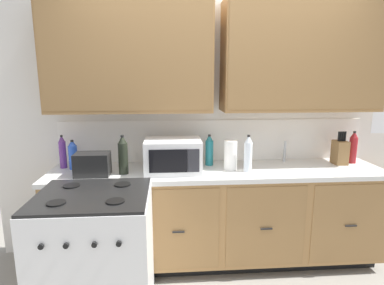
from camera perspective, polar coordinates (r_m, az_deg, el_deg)
ground_plane at (r=2.97m, az=5.32°, el=-23.52°), size 8.00×8.00×0.00m
wall_unit at (r=2.92m, az=4.35°, el=10.44°), size 4.12×0.40×2.45m
counter_run at (r=2.99m, az=4.56°, el=-12.90°), size 2.95×0.64×0.91m
stove_range at (r=2.46m, az=-16.83°, el=-19.10°), size 0.76×0.68×0.95m
microwave at (r=2.73m, az=-3.46°, el=-2.36°), size 0.48×0.37×0.28m
toaster at (r=2.75m, az=-17.45°, el=-3.76°), size 0.28×0.18×0.19m
knife_block at (r=3.27m, az=25.04°, el=-1.54°), size 0.11×0.14×0.31m
sink_faucet at (r=3.18m, az=16.31°, el=-1.53°), size 0.02×0.02×0.20m
paper_towel_roll at (r=2.81m, az=6.94°, el=-2.23°), size 0.12×0.12×0.26m
bottle_red at (r=3.36m, az=26.95°, el=-0.81°), size 0.07×0.07×0.30m
bottle_dark at (r=2.71m, az=-12.28°, el=-2.23°), size 0.08×0.08×0.33m
bottle_violet at (r=3.06m, az=-22.22°, el=-1.59°), size 0.06×0.06×0.30m
bottle_clear at (r=2.77m, az=10.04°, el=-1.99°), size 0.07×0.07×0.32m
bottle_teal at (r=2.93m, az=3.13°, el=-1.41°), size 0.07×0.07×0.29m
bottle_blue at (r=2.99m, az=-20.60°, el=-2.10°), size 0.08×0.08×0.26m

